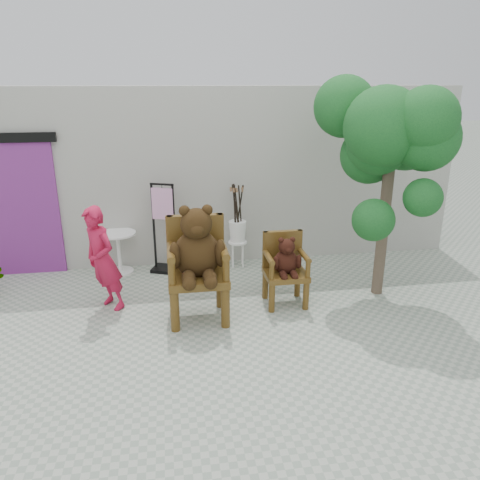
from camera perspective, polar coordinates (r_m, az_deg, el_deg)
The scene contains 10 objects.
ground_plane at distance 6.08m, azimuth -1.85°, elevation -11.63°, with size 60.00×60.00×0.00m, color #9BA190.
back_wall at distance 8.47m, azimuth -4.60°, elevation 8.07°, with size 9.00×1.00×3.00m, color #A9A79E.
doorway at distance 8.35m, azimuth -25.25°, elevation 3.80°, with size 1.40×0.11×2.33m.
chair_big at distance 6.17m, azimuth -5.25°, elevation -1.79°, with size 0.79×0.84×1.59m.
chair_small at distance 6.70m, azimuth 5.54°, elevation -2.80°, with size 0.59×0.55×1.04m.
person at distance 6.68m, azimuth -16.38°, elevation -2.29°, with size 0.55×0.36×1.52m, color #B4163A.
cafe_table at distance 8.04m, azimuth -14.59°, elevation -0.92°, with size 0.60×0.60×0.70m.
display_stand at distance 7.90m, azimuth -9.18°, elevation 0.21°, with size 0.55×0.49×1.51m.
stool_bucket at distance 7.99m, azimuth -0.31°, elevation 1.11°, with size 0.32×0.32×1.45m.
tree at distance 6.87m, azimuth 17.83°, elevation 11.96°, with size 1.78×1.79×3.17m.
Camera 1 is at (-0.62, -5.20, 3.09)m, focal length 35.00 mm.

